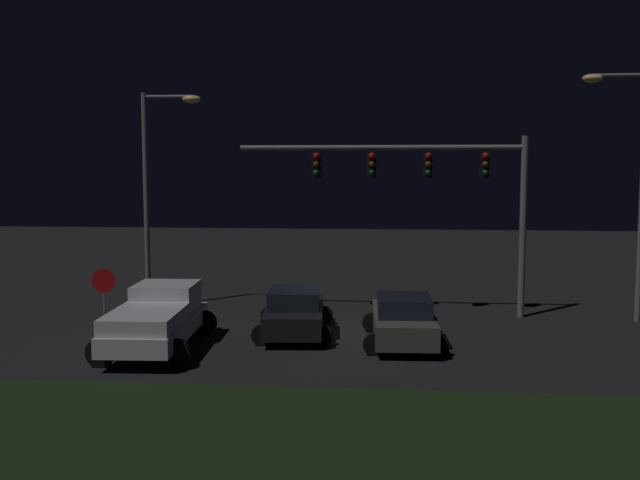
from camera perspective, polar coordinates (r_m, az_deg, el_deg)
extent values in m
plane|color=black|center=(24.46, 0.19, -7.07)|extent=(80.00, 80.00, 0.00)
cube|color=black|center=(15.02, -3.16, -15.21)|extent=(27.16, 6.66, 0.10)
cube|color=silver|center=(22.38, -12.57, -6.64)|extent=(2.26, 5.49, 0.55)
cube|color=silver|center=(23.38, -11.86, -4.36)|extent=(1.93, 1.99, 0.85)
cube|color=black|center=(23.36, -11.87, -4.05)|extent=(1.83, 1.60, 0.51)
cube|color=silver|center=(21.26, -13.35, -5.94)|extent=(2.07, 3.11, 0.45)
cylinder|color=black|center=(24.54, -13.73, -6.24)|extent=(0.80, 0.22, 0.80)
cylinder|color=black|center=(24.06, -8.98, -6.38)|extent=(0.80, 0.22, 0.80)
cylinder|color=black|center=(20.93, -16.68, -8.39)|extent=(0.80, 0.22, 0.80)
cylinder|color=black|center=(20.36, -11.13, -8.64)|extent=(0.80, 0.22, 0.80)
cube|color=black|center=(23.85, -1.98, -5.91)|extent=(2.12, 4.52, 0.70)
cube|color=black|center=(23.49, -2.02, -4.54)|extent=(1.74, 2.11, 0.55)
cylinder|color=black|center=(25.43, -3.89, -5.85)|extent=(0.64, 0.22, 0.64)
cylinder|color=black|center=(25.35, 0.28, -5.88)|extent=(0.64, 0.22, 0.64)
cylinder|color=black|center=(22.52, -4.53, -7.37)|extent=(0.64, 0.22, 0.64)
cylinder|color=black|center=(22.42, 0.19, -7.41)|extent=(0.64, 0.22, 0.64)
cube|color=#514C47|center=(22.80, 6.47, -6.48)|extent=(1.96, 4.46, 0.70)
cube|color=black|center=(22.43, 6.53, -5.06)|extent=(1.67, 2.06, 0.55)
cylinder|color=black|center=(24.29, 4.07, -6.41)|extent=(0.64, 0.22, 0.64)
cylinder|color=black|center=(24.39, 8.42, -6.40)|extent=(0.64, 0.22, 0.64)
cylinder|color=black|center=(21.37, 4.22, -8.09)|extent=(0.64, 0.22, 0.64)
cylinder|color=black|center=(21.49, 9.18, -8.07)|extent=(0.64, 0.22, 0.64)
cylinder|color=slate|center=(27.19, 15.47, 0.94)|extent=(0.24, 0.24, 6.50)
cylinder|color=slate|center=(26.67, 4.71, 7.17)|extent=(10.20, 0.18, 0.18)
cube|color=black|center=(26.89, 12.65, 5.76)|extent=(0.32, 0.44, 0.95)
sphere|color=red|center=(26.66, 12.73, 6.41)|extent=(0.22, 0.22, 0.22)
sphere|color=#59380A|center=(26.66, 12.72, 5.76)|extent=(0.22, 0.22, 0.22)
sphere|color=#0C4719|center=(26.66, 12.70, 5.12)|extent=(0.22, 0.22, 0.22)
cube|color=black|center=(26.70, 8.37, 5.84)|extent=(0.32, 0.44, 0.95)
sphere|color=red|center=(26.47, 8.41, 6.49)|extent=(0.22, 0.22, 0.22)
sphere|color=#59380A|center=(26.47, 8.40, 5.84)|extent=(0.22, 0.22, 0.22)
sphere|color=#0C4719|center=(26.47, 8.39, 5.19)|extent=(0.22, 0.22, 0.22)
cube|color=black|center=(26.66, 4.05, 5.89)|extent=(0.32, 0.44, 0.95)
sphere|color=red|center=(26.44, 4.05, 6.54)|extent=(0.22, 0.22, 0.22)
sphere|color=#59380A|center=(26.43, 4.04, 5.89)|extent=(0.22, 0.22, 0.22)
sphere|color=#0C4719|center=(26.43, 4.04, 5.24)|extent=(0.22, 0.22, 0.22)
cube|color=black|center=(26.78, -0.25, 5.90)|extent=(0.32, 0.44, 0.95)
sphere|color=red|center=(26.55, -0.30, 6.55)|extent=(0.22, 0.22, 0.22)
sphere|color=#59380A|center=(26.55, -0.30, 5.90)|extent=(0.22, 0.22, 0.22)
sphere|color=#0C4719|center=(26.55, -0.30, 5.25)|extent=(0.22, 0.22, 0.22)
cylinder|color=slate|center=(28.56, -13.34, 2.89)|extent=(0.20, 0.20, 8.16)
cylinder|color=slate|center=(28.38, -11.76, 10.85)|extent=(1.82, 0.12, 0.12)
ellipsoid|color=#F9CC72|center=(28.12, -9.95, 10.73)|extent=(0.70, 0.44, 0.30)
cylinder|color=slate|center=(27.62, 22.27, 11.77)|extent=(1.82, 0.12, 0.12)
ellipsoid|color=#F9CC72|center=(27.36, 20.40, 11.69)|extent=(0.70, 0.44, 0.30)
cylinder|color=slate|center=(24.19, -16.40, -4.79)|extent=(0.07, 0.07, 2.20)
cylinder|color=#B20C0F|center=(24.04, -16.48, -3.05)|extent=(0.76, 0.03, 0.76)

